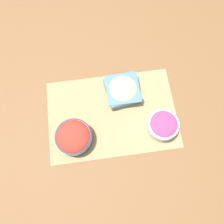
% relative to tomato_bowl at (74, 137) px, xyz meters
% --- Properties ---
extents(ground_plane, '(3.00, 3.00, 0.00)m').
position_rel_tomato_bowl_xyz_m(ground_plane, '(0.18, 0.09, -0.05)').
color(ground_plane, brown).
extents(placemat, '(0.58, 0.39, 0.00)m').
position_rel_tomato_bowl_xyz_m(placemat, '(0.18, 0.09, -0.04)').
color(placemat, '#937F56').
rests_on(placemat, ground_plane).
extents(tomato_bowl, '(0.16, 0.16, 0.09)m').
position_rel_tomato_bowl_xyz_m(tomato_bowl, '(0.00, 0.00, 0.00)').
color(tomato_bowl, '#333842').
rests_on(tomato_bowl, placemat).
extents(onion_bowl, '(0.13, 0.13, 0.07)m').
position_rel_tomato_bowl_xyz_m(onion_bowl, '(0.39, 0.00, -0.01)').
color(onion_bowl, silver).
rests_on(onion_bowl, placemat).
extents(cucumber_bowl, '(0.17, 0.17, 0.06)m').
position_rel_tomato_bowl_xyz_m(cucumber_bowl, '(0.24, 0.19, -0.01)').
color(cucumber_bowl, slate).
rests_on(cucumber_bowl, placemat).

